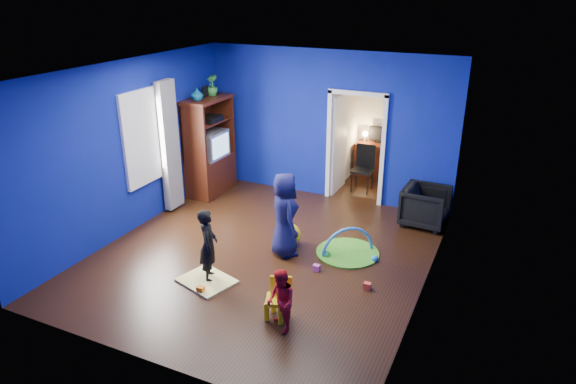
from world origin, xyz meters
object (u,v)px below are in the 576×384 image
at_px(crt_tv, 211,145).
at_px(play_mat, 347,253).
at_px(hopper_ball, 288,235).
at_px(study_desk, 375,160).
at_px(child_navy, 285,215).
at_px(tv_armoire, 209,146).
at_px(folding_chair, 362,170).
at_px(toddler_red, 281,301).
at_px(child_black, 208,245).
at_px(vase, 197,94).
at_px(armchair, 425,206).
at_px(kid_chair, 277,301).

xyz_separation_m(crt_tv, play_mat, (3.37, -1.33, -1.01)).
height_order(crt_tv, hopper_ball, crt_tv).
height_order(play_mat, study_desk, study_desk).
xyz_separation_m(child_navy, tv_armoire, (-2.49, 1.75, 0.30)).
distance_m(crt_tv, folding_chair, 3.13).
height_order(toddler_red, play_mat, toddler_red).
height_order(child_black, tv_armoire, tv_armoire).
xyz_separation_m(hopper_ball, play_mat, (0.97, 0.17, -0.19)).
height_order(toddler_red, vase, vase).
relative_size(armchair, child_navy, 0.57).
bearing_deg(tv_armoire, child_black, -57.71).
bearing_deg(study_desk, folding_chair, -90.00).
relative_size(crt_tv, hopper_ball, 1.73).
bearing_deg(toddler_red, vase, -179.04).
relative_size(hopper_ball, kid_chair, 0.81).
distance_m(tv_armoire, play_mat, 3.79).
xyz_separation_m(toddler_red, crt_tv, (-3.24, 3.53, 0.60)).
bearing_deg(study_desk, kid_chair, -86.67).
height_order(hopper_ball, folding_chair, folding_chair).
bearing_deg(hopper_ball, armchair, 43.35).
bearing_deg(hopper_ball, toddler_red, -67.60).
distance_m(crt_tv, study_desk, 3.66).
distance_m(kid_chair, study_desk, 5.66).
xyz_separation_m(child_navy, vase, (-2.49, 1.45, 1.40)).
bearing_deg(folding_chair, toddler_red, -84.41).
distance_m(armchair, folding_chair, 1.86).
height_order(crt_tv, folding_chair, crt_tv).
height_order(child_navy, play_mat, child_navy).
bearing_deg(child_navy, child_black, 106.32).
distance_m(hopper_ball, study_desk, 3.84).
height_order(toddler_red, kid_chair, toddler_red).
xyz_separation_m(hopper_ball, kid_chair, (0.69, -1.83, 0.05)).
xyz_separation_m(kid_chair, study_desk, (-0.33, 5.65, 0.12)).
bearing_deg(tv_armoire, play_mat, -21.29).
bearing_deg(study_desk, child_black, -100.64).
height_order(tv_armoire, study_desk, tv_armoire).
relative_size(tv_armoire, study_desk, 2.23).
bearing_deg(folding_chair, armchair, -36.25).
bearing_deg(crt_tv, child_navy, -35.46).
bearing_deg(crt_tv, hopper_ball, -31.92).
bearing_deg(folding_chair, vase, -149.37).
bearing_deg(child_black, kid_chair, -137.93).
bearing_deg(child_navy, crt_tv, 11.18).
height_order(armchair, kid_chair, armchair).
distance_m(play_mat, folding_chair, 2.79).
bearing_deg(child_black, crt_tv, 2.54).
xyz_separation_m(crt_tv, hopper_ball, (2.40, -1.50, -0.82)).
height_order(child_navy, vase, vase).
distance_m(child_black, vase, 3.52).
xyz_separation_m(armchair, tv_armoire, (-4.30, -0.26, 0.62)).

